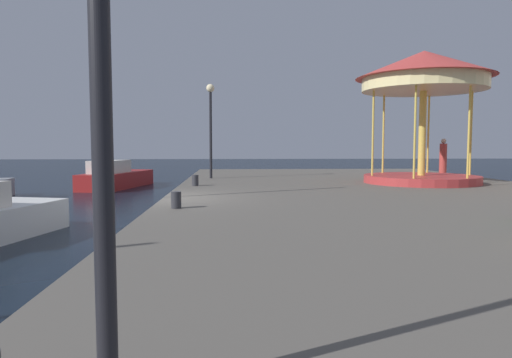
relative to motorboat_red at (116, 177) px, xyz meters
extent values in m
plane|color=black|center=(4.24, -11.63, -0.57)|extent=(120.00, 120.00, 0.00)
cube|color=#5B564F|center=(10.97, -11.63, -0.17)|extent=(13.46, 29.93, 0.80)
cube|color=maroon|center=(0.03, 0.16, -0.15)|extent=(2.99, 5.80, 0.84)
cube|color=beige|center=(-0.14, -0.65, 0.60)|extent=(1.78, 2.65, 0.66)
cube|color=#4C6070|center=(0.12, 0.54, 0.73)|extent=(1.10, 0.33, 0.30)
cylinder|color=#B23333|center=(13.63, -7.11, 0.38)|extent=(4.41, 4.41, 0.30)
cylinder|color=gold|center=(13.63, -7.11, 2.17)|extent=(0.28, 0.28, 3.28)
cylinder|color=#F2E099|center=(13.63, -7.11, 4.06)|extent=(4.69, 4.69, 0.50)
cone|color=#C63D38|center=(13.63, -7.11, 4.83)|extent=(5.21, 5.21, 1.04)
cylinder|color=gold|center=(15.58, -7.11, 2.17)|extent=(0.08, 0.08, 3.28)
cylinder|color=gold|center=(14.60, -5.42, 2.17)|extent=(0.08, 0.08, 3.28)
cylinder|color=gold|center=(12.65, -5.42, 2.17)|extent=(0.08, 0.08, 3.28)
cylinder|color=gold|center=(11.67, -7.11, 2.17)|extent=(0.08, 0.08, 3.28)
cylinder|color=gold|center=(12.65, -8.80, 2.17)|extent=(0.08, 0.08, 3.28)
cylinder|color=gold|center=(14.60, -8.80, 2.17)|extent=(0.08, 0.08, 3.28)
cylinder|color=black|center=(5.48, -22.11, 2.18)|extent=(0.12, 0.12, 3.90)
cylinder|color=black|center=(5.26, -4.15, 2.14)|extent=(0.12, 0.12, 3.82)
sphere|color=#F9E5B2|center=(5.26, -4.15, 4.23)|extent=(0.36, 0.36, 0.36)
cylinder|color=#2D2D33|center=(4.88, -13.84, 0.43)|extent=(0.24, 0.24, 0.40)
cylinder|color=#2D2D33|center=(4.85, -7.91, 0.43)|extent=(0.24, 0.24, 0.40)
cylinder|color=#B23833|center=(16.33, -3.20, 1.01)|extent=(0.34, 0.34, 1.55)
sphere|color=tan|center=(16.33, -3.20, 1.91)|extent=(0.24, 0.24, 0.24)
camera|label=1|loc=(6.20, -24.71, 1.75)|focal=32.18mm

